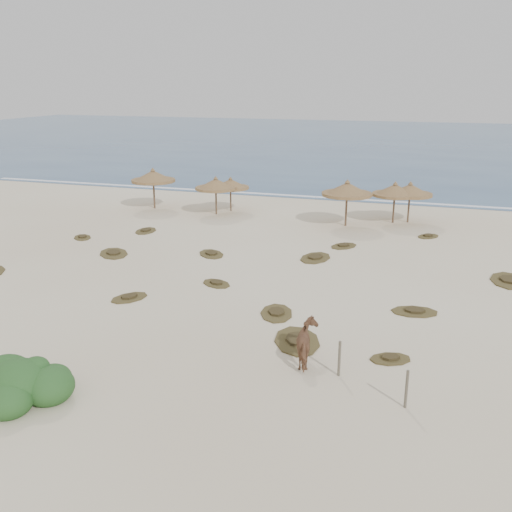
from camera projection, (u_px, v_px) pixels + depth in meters
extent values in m
plane|color=beige|center=(248.00, 314.00, 24.29)|extent=(160.00, 160.00, 0.00)
cube|color=navy|center=(392.00, 142.00, 92.64)|extent=(200.00, 100.00, 0.01)
cube|color=white|center=(345.00, 199.00, 47.98)|extent=(70.00, 0.60, 0.01)
cylinder|color=brown|center=(154.00, 193.00, 44.17)|extent=(0.14, 0.14, 2.37)
cylinder|color=olive|center=(153.00, 181.00, 43.88)|extent=(4.30, 4.30, 0.20)
cone|color=olive|center=(153.00, 176.00, 43.77)|extent=(4.16, 4.16, 0.85)
cone|color=olive|center=(153.00, 169.00, 43.63)|extent=(0.41, 0.41, 0.25)
cylinder|color=brown|center=(231.00, 198.00, 43.26)|extent=(0.11, 0.11, 1.97)
cylinder|color=olive|center=(231.00, 188.00, 43.02)|extent=(3.70, 3.70, 0.17)
cone|color=olive|center=(230.00, 184.00, 42.93)|extent=(3.58, 3.58, 0.70)
cone|color=olive|center=(230.00, 178.00, 42.81)|extent=(0.34, 0.34, 0.21)
cylinder|color=brown|center=(216.00, 200.00, 42.22)|extent=(0.12, 0.12, 2.13)
cylinder|color=olive|center=(216.00, 188.00, 41.96)|extent=(3.54, 3.54, 0.18)
cone|color=olive|center=(216.00, 184.00, 41.86)|extent=(3.42, 3.42, 0.76)
cone|color=olive|center=(216.00, 178.00, 41.73)|extent=(0.37, 0.37, 0.22)
cylinder|color=brown|center=(346.00, 209.00, 38.81)|extent=(0.14, 0.14, 2.40)
cylinder|color=olive|center=(347.00, 194.00, 38.52)|extent=(4.25, 4.25, 0.21)
cone|color=olive|center=(347.00, 189.00, 38.41)|extent=(4.11, 4.11, 0.86)
cone|color=olive|center=(348.00, 181.00, 38.26)|extent=(0.41, 0.41, 0.25)
cylinder|color=brown|center=(394.00, 207.00, 39.64)|extent=(0.12, 0.12, 2.19)
cylinder|color=olive|center=(395.00, 195.00, 39.37)|extent=(3.51, 3.51, 0.19)
cone|color=olive|center=(395.00, 190.00, 39.27)|extent=(3.39, 3.39, 0.78)
cone|color=olive|center=(396.00, 183.00, 39.13)|extent=(0.37, 0.37, 0.23)
cylinder|color=brown|center=(409.00, 207.00, 39.77)|extent=(0.12, 0.12, 2.17)
cylinder|color=olive|center=(410.00, 194.00, 39.50)|extent=(3.22, 3.22, 0.19)
cone|color=olive|center=(410.00, 190.00, 39.40)|extent=(3.11, 3.11, 0.78)
cone|color=olive|center=(411.00, 183.00, 39.26)|extent=(0.37, 0.37, 0.23)
imported|color=#926242|center=(308.00, 344.00, 19.84)|extent=(1.25, 1.94, 1.51)
cylinder|color=#665F4D|center=(339.00, 359.00, 19.06)|extent=(0.12, 0.12, 1.27)
cylinder|color=#665F4D|center=(406.00, 389.00, 17.18)|extent=(0.12, 0.12, 1.26)
ellipsoid|color=#326129|center=(18.00, 384.00, 17.66)|extent=(1.98, 1.98, 1.49)
ellipsoid|color=#326129|center=(49.00, 386.00, 17.70)|extent=(1.58, 1.58, 1.19)
ellipsoid|color=#326129|center=(6.00, 375.00, 18.26)|extent=(1.68, 1.68, 1.26)
ellipsoid|color=#326129|center=(8.00, 400.00, 17.02)|extent=(1.49, 1.49, 1.11)
ellipsoid|color=#326129|center=(53.00, 378.00, 18.36)|extent=(1.19, 1.19, 0.89)
ellipsoid|color=#326129|center=(35.00, 368.00, 17.92)|extent=(0.89, 0.89, 0.67)
ellipsoid|color=#326129|center=(11.00, 369.00, 17.72)|extent=(0.79, 0.79, 0.59)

